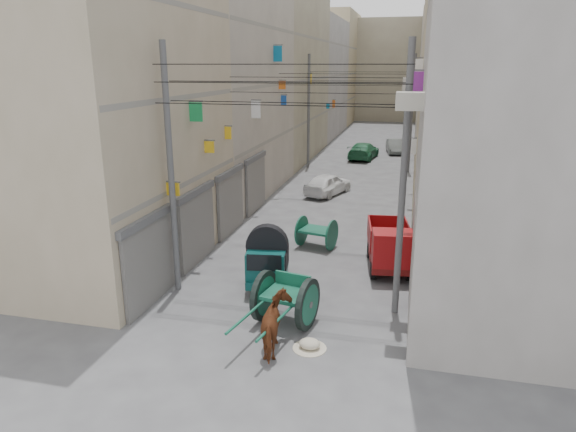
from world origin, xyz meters
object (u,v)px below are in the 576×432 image
(second_cart, at_px, (317,232))
(distant_car_green, at_px, (363,151))
(auto_rickshaw, at_px, (267,261))
(tonga_cart, at_px, (285,299))
(distant_car_grey, at_px, (395,146))
(mini_truck, at_px, (390,250))
(feed_sack, at_px, (310,344))
(distant_car_white, at_px, (328,184))
(horse, at_px, (277,325))

(second_cart, height_order, distant_car_green, distant_car_green)
(auto_rickshaw, bearing_deg, tonga_cart, -70.36)
(auto_rickshaw, relative_size, distant_car_grey, 0.72)
(mini_truck, xyz_separation_m, feed_sack, (-1.78, -5.84, -0.72))
(tonga_cart, bearing_deg, distant_car_white, 106.13)
(mini_truck, xyz_separation_m, distant_car_grey, (-0.90, 26.73, -0.28))
(tonga_cart, distance_m, second_cart, 6.64)
(distant_car_white, bearing_deg, mini_truck, 129.92)
(second_cart, relative_size, distant_car_green, 0.38)
(mini_truck, bearing_deg, horse, -121.09)
(feed_sack, bearing_deg, horse, -160.51)
(tonga_cart, bearing_deg, second_cart, 103.99)
(second_cart, height_order, distant_car_white, second_cart)
(auto_rickshaw, height_order, distant_car_green, auto_rickshaw)
(mini_truck, xyz_separation_m, distant_car_green, (-3.23, 23.37, -0.21))
(mini_truck, distance_m, horse, 6.67)
(tonga_cart, relative_size, second_cart, 2.09)
(auto_rickshaw, relative_size, feed_sack, 4.43)
(second_cart, bearing_deg, distant_car_grey, 98.40)
(auto_rickshaw, bearing_deg, distant_car_green, 80.32)
(feed_sack, bearing_deg, auto_rickshaw, 122.09)
(feed_sack, bearing_deg, mini_truck, 73.07)
(distant_car_green, bearing_deg, auto_rickshaw, 95.70)
(second_cart, xyz_separation_m, feed_sack, (1.28, -7.82, -0.53))
(second_cart, relative_size, distant_car_grey, 0.48)
(mini_truck, bearing_deg, distant_car_green, 89.80)
(auto_rickshaw, relative_size, second_cart, 1.49)
(auto_rickshaw, relative_size, tonga_cart, 0.72)
(distant_car_white, bearing_deg, feed_sack, 117.36)
(tonga_cart, bearing_deg, distant_car_grey, 97.88)
(distant_car_white, bearing_deg, distant_car_grey, -81.86)
(distant_car_grey, xyz_separation_m, distant_car_green, (-2.34, -3.35, 0.07))
(feed_sack, relative_size, horse, 0.33)
(mini_truck, bearing_deg, second_cart, 138.99)
(tonga_cart, relative_size, horse, 2.02)
(mini_truck, bearing_deg, tonga_cart, -128.63)
(mini_truck, height_order, distant_car_white, mini_truck)
(distant_car_white, height_order, distant_car_green, distant_car_green)
(second_cart, relative_size, horse, 0.97)
(tonga_cart, relative_size, feed_sack, 6.19)
(horse, bearing_deg, distant_car_white, -97.31)
(tonga_cart, height_order, mini_truck, mini_truck)
(feed_sack, bearing_deg, second_cart, 99.31)
(horse, bearing_deg, tonga_cart, -96.99)
(horse, relative_size, distant_car_white, 0.47)
(tonga_cart, bearing_deg, horse, -73.51)
(horse, xyz_separation_m, distant_car_grey, (1.71, 32.86, -0.16))
(second_cart, distance_m, horse, 8.13)
(feed_sack, height_order, distant_car_white, distant_car_white)
(auto_rickshaw, xyz_separation_m, distant_car_green, (0.66, 25.84, -0.36))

